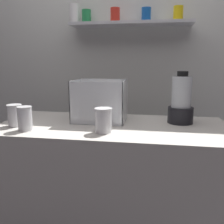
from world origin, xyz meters
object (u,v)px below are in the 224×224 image
carrot_display_bin (101,108)px  blender_pitcher (181,102)px  juice_cup_beet_left (25,120)px  juice_cup_carrot_middle (103,122)px  juice_cup_carrot_far_left (15,117)px

carrot_display_bin → blender_pitcher: size_ratio=1.02×
carrot_display_bin → juice_cup_beet_left: bearing=-141.9°
carrot_display_bin → juice_cup_carrot_middle: (0.06, -0.26, -0.03)m
carrot_display_bin → juice_cup_beet_left: size_ratio=2.44×
blender_pitcher → carrot_display_bin: bearing=-177.5°
blender_pitcher → juice_cup_carrot_middle: size_ratio=2.40×
juice_cup_beet_left → juice_cup_carrot_middle: bearing=4.0°
carrot_display_bin → juice_cup_beet_left: 0.48m
juice_cup_carrot_far_left → juice_cup_carrot_middle: size_ratio=0.97×
carrot_display_bin → blender_pitcher: 0.50m
blender_pitcher → juice_cup_beet_left: (-0.88, -0.32, -0.07)m
carrot_display_bin → juice_cup_beet_left: carrot_display_bin is taller
juice_cup_beet_left → juice_cup_carrot_middle: same height
carrot_display_bin → juice_cup_carrot_far_left: carrot_display_bin is taller
blender_pitcher → juice_cup_carrot_middle: (-0.44, -0.29, -0.07)m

